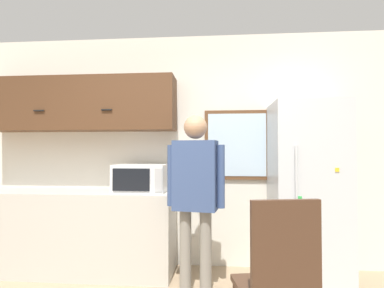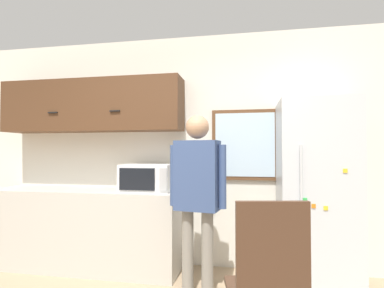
# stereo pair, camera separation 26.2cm
# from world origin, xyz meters

# --- Properties ---
(back_wall) EXTENTS (6.00, 0.06, 2.70)m
(back_wall) POSITION_xyz_m (0.00, 2.03, 1.35)
(back_wall) COLOR silver
(back_wall) RESTS_ON ground_plane
(counter) EXTENTS (2.20, 0.59, 0.89)m
(counter) POSITION_xyz_m (-1.10, 1.71, 0.44)
(counter) COLOR #BCB7AD
(counter) RESTS_ON ground_plane
(upper_cabinets) EXTENTS (2.20, 0.38, 0.61)m
(upper_cabinets) POSITION_xyz_m (-1.10, 1.82, 1.87)
(upper_cabinets) COLOR #51331E
(microwave) EXTENTS (0.55, 0.39, 0.30)m
(microwave) POSITION_xyz_m (-0.35, 1.69, 1.04)
(microwave) COLOR white
(microwave) RESTS_ON counter
(person) EXTENTS (0.55, 0.28, 1.67)m
(person) POSITION_xyz_m (0.28, 1.29, 1.01)
(person) COLOR gray
(person) RESTS_ON ground_plane
(refrigerator) EXTENTS (0.71, 0.69, 1.83)m
(refrigerator) POSITION_xyz_m (1.40, 1.66, 0.92)
(refrigerator) COLOR silver
(refrigerator) RESTS_ON ground_plane
(chair) EXTENTS (0.53, 0.53, 1.05)m
(chair) POSITION_xyz_m (0.86, 0.38, 0.56)
(chair) COLOR #472D1E
(chair) RESTS_ON ground_plane
(window) EXTENTS (0.74, 0.05, 0.80)m
(window) POSITION_xyz_m (0.71, 1.99, 1.41)
(window) COLOR brown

